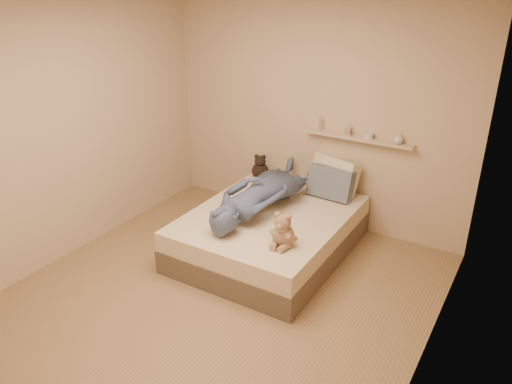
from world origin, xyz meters
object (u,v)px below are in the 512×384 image
Objects in this scene: bed at (270,232)px; game_console at (230,215)px; dark_plush at (260,168)px; wall_shelf at (358,138)px; person at (262,192)px; pillow_grey at (331,183)px; teddy_bear at (283,232)px; pillow_cream at (334,176)px.

game_console reaches higher than bed.
wall_shelf reaches higher than dark_plush.
wall_shelf is (1.11, 0.17, 0.52)m from dark_plush.
bed is 1.17× the size of person.
dark_plush is at bearing 177.07° from pillow_grey.
dark_plush is at bearing 128.22° from teddy_bear.
pillow_cream is at bearing -158.99° from wall_shelf.
bed is at bearing -112.53° from pillow_cream.
bed is at bearing 159.75° from person.
game_console is 0.55m from person.
teddy_bear is at bearing -1.07° from game_console.
dark_plush is (-0.56, 0.74, 0.36)m from bed.
person reaches higher than teddy_bear.
teddy_bear is (0.59, -0.01, -0.01)m from game_console.
wall_shelf reaches higher than person.
person is (-0.47, -0.77, -0.01)m from pillow_cream.
wall_shelf is (0.68, 0.85, 0.46)m from person.
bed is at bearing 71.61° from game_console.
dark_plush is (-0.39, 1.23, -0.02)m from game_console.
person reaches higher than bed.
person is 1.35× the size of wall_shelf.
wall_shelf is (0.71, 1.40, 0.50)m from game_console.
game_console is 0.52× the size of teddy_bear.
person is at bearing 134.24° from teddy_bear.
pillow_grey is 0.56m from wall_shelf.
wall_shelf is at bearing 8.79° from dark_plush.
wall_shelf is (0.21, 0.08, 0.45)m from pillow_cream.
pillow_cream is 0.50m from wall_shelf.
pillow_grey is at bearing 65.88° from game_console.
person is (0.04, 0.55, 0.04)m from game_console.
dark_plush is 0.26× the size of wall_shelf.
person is at bearing 156.38° from bed.
dark_plush is at bearing -171.21° from wall_shelf.
pillow_grey is (0.02, -0.14, -0.03)m from pillow_cream.
wall_shelf reaches higher than pillow_grey.
teddy_bear is 1.51m from wall_shelf.
pillow_cream is at bearing 5.85° from dark_plush.
pillow_cream reaches higher than bed.
pillow_cream is at bearing 93.25° from teddy_bear.
person is (-0.13, 0.06, 0.42)m from bed.
pillow_cream is at bearing 67.47° from bed.
pillow_grey is (0.93, -0.05, 0.04)m from dark_plush.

